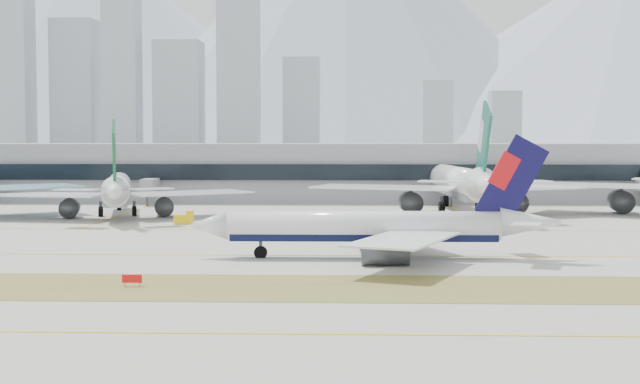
{
  "coord_description": "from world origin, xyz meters",
  "views": [
    {
      "loc": [
        8.06,
        -128.05,
        16.19
      ],
      "look_at": [
        2.92,
        18.0,
        7.5
      ],
      "focal_mm": 50.0,
      "sensor_mm": 36.0,
      "label": 1
    }
  ],
  "objects_px": {
    "widebody_eva": "(117,191)",
    "widebody_cathay": "(461,184)",
    "taxiing_airliner": "(377,228)",
    "terminal": "(322,171)"
  },
  "relations": [
    {
      "from": "taxiing_airliner",
      "to": "widebody_cathay",
      "type": "height_order",
      "value": "widebody_cathay"
    },
    {
      "from": "widebody_eva",
      "to": "widebody_cathay",
      "type": "distance_m",
      "value": 73.76
    },
    {
      "from": "widebody_eva",
      "to": "terminal",
      "type": "bearing_deg",
      "value": -48.3
    },
    {
      "from": "taxiing_airliner",
      "to": "widebody_eva",
      "type": "relative_size",
      "value": 0.92
    },
    {
      "from": "terminal",
      "to": "widebody_eva",
      "type": "bearing_deg",
      "value": -124.7
    },
    {
      "from": "taxiing_airliner",
      "to": "terminal",
      "type": "xyz_separation_m",
      "value": [
        -11.59,
        122.28,
        3.38
      ]
    },
    {
      "from": "taxiing_airliner",
      "to": "widebody_eva",
      "type": "distance_m",
      "value": 82.2
    },
    {
      "from": "terminal",
      "to": "taxiing_airliner",
      "type": "bearing_deg",
      "value": -84.59
    },
    {
      "from": "widebody_eva",
      "to": "widebody_cathay",
      "type": "height_order",
      "value": "widebody_cathay"
    },
    {
      "from": "taxiing_airliner",
      "to": "terminal",
      "type": "relative_size",
      "value": 0.18
    }
  ]
}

